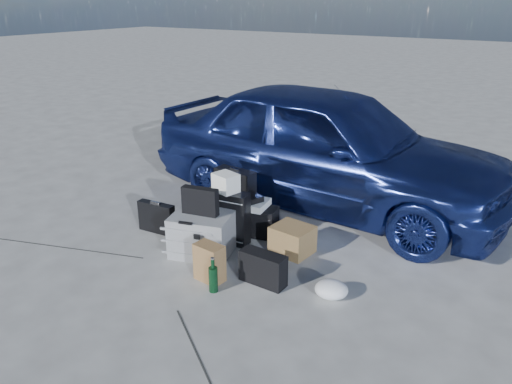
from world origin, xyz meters
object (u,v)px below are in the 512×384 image
duffel_bag (249,219)px  green_bottle (213,275)px  car (326,146)px  pelican_case (202,234)px  briefcase (157,218)px  cardboard_box (292,240)px  suitcase_right (227,217)px  suitcase_left (235,196)px

duffel_bag → green_bottle: bearing=-83.9°
car → green_bottle: (0.05, -2.43, -0.60)m
pelican_case → briefcase: 0.75m
duffel_bag → green_bottle: size_ratio=1.94×
car → cardboard_box: bearing=-165.7°
suitcase_right → cardboard_box: suitcase_right is taller
suitcase_right → duffel_bag: suitcase_right is taller
car → pelican_case: (-0.48, -1.90, -0.55)m
pelican_case → suitcase_left: size_ratio=0.93×
briefcase → green_bottle: briefcase is taller
car → suitcase_right: car is taller
car → cardboard_box: car is taller
briefcase → duffel_bag: bearing=26.9°
briefcase → suitcase_right: (0.81, 0.23, 0.11)m
cardboard_box → car: bearing=102.0°
suitcase_right → pelican_case: bearing=-109.1°
pelican_case → cardboard_box: pelican_case is taller
suitcase_left → suitcase_right: suitcase_left is taller
suitcase_right → briefcase: bearing=-171.7°
duffel_bag → cardboard_box: (0.64, -0.15, -0.01)m
duffel_bag → green_bottle: 1.25m
cardboard_box → green_bottle: bearing=-103.3°
pelican_case → suitcase_left: (-0.17, 0.84, 0.10)m
cardboard_box → green_bottle: 1.07m
pelican_case → suitcase_left: suitcase_left is taller
pelican_case → green_bottle: 0.76m
suitcase_left → duffel_bag: 0.39m
cardboard_box → duffel_bag: bearing=167.1°
suitcase_right → green_bottle: suitcase_right is taller
briefcase → cardboard_box: size_ratio=1.16×
briefcase → pelican_case: bearing=-13.1°
briefcase → duffel_bag: size_ratio=0.70×
pelican_case → green_bottle: (0.54, -0.53, -0.05)m
briefcase → suitcase_left: (0.58, 0.73, 0.14)m
cardboard_box → suitcase_left: bearing=160.8°
briefcase → duffel_bag: (0.88, 0.54, -0.02)m
suitcase_left → cardboard_box: bearing=-15.1°
duffel_bag → cardboard_box: size_ratio=1.64×
briefcase → green_bottle: 1.43m
cardboard_box → suitcase_right: bearing=-167.0°
duffel_bag → green_bottle: green_bottle is taller
pelican_case → briefcase: (-0.74, 0.11, -0.04)m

